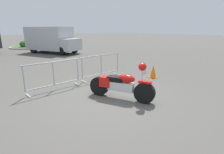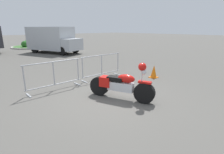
{
  "view_description": "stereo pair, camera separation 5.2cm",
  "coord_description": "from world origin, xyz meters",
  "px_view_note": "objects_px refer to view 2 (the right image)",
  "views": [
    {
      "loc": [
        -3.63,
        -3.88,
        2.22
      ],
      "look_at": [
        0.26,
        0.12,
        0.65
      ],
      "focal_mm": 28.0,
      "sensor_mm": 36.0,
      "label": 1
    },
    {
      "loc": [
        -3.59,
        -3.91,
        2.22
      ],
      "look_at": [
        0.26,
        0.12,
        0.65
      ],
      "focal_mm": 28.0,
      "sensor_mm": 36.0,
      "label": 2
    }
  ],
  "objects_px": {
    "crowd_barrier_far": "(102,66)",
    "traffic_cone": "(154,72)",
    "crowd_barrier_near": "(54,75)",
    "motorcycle": "(121,85)",
    "delivery_van": "(53,39)"
  },
  "relations": [
    {
      "from": "motorcycle",
      "to": "delivery_van",
      "type": "xyz_separation_m",
      "value": [
        3.4,
        11.79,
        0.77
      ]
    },
    {
      "from": "delivery_van",
      "to": "traffic_cone",
      "type": "height_order",
      "value": "delivery_van"
    },
    {
      "from": "crowd_barrier_near",
      "to": "traffic_cone",
      "type": "bearing_deg",
      "value": -21.55
    },
    {
      "from": "crowd_barrier_near",
      "to": "delivery_van",
      "type": "xyz_separation_m",
      "value": [
        4.54,
        9.51,
        0.69
      ]
    },
    {
      "from": "crowd_barrier_near",
      "to": "delivery_van",
      "type": "height_order",
      "value": "delivery_van"
    },
    {
      "from": "crowd_barrier_far",
      "to": "traffic_cone",
      "type": "bearing_deg",
      "value": -42.09
    },
    {
      "from": "crowd_barrier_far",
      "to": "crowd_barrier_near",
      "type": "bearing_deg",
      "value": 180.0
    },
    {
      "from": "delivery_van",
      "to": "traffic_cone",
      "type": "relative_size",
      "value": 9.09
    },
    {
      "from": "motorcycle",
      "to": "delivery_van",
      "type": "bearing_deg",
      "value": 143.09
    },
    {
      "from": "crowd_barrier_near",
      "to": "crowd_barrier_far",
      "type": "bearing_deg",
      "value": 0.0
    },
    {
      "from": "motorcycle",
      "to": "crowd_barrier_near",
      "type": "relative_size",
      "value": 1.0
    },
    {
      "from": "crowd_barrier_far",
      "to": "delivery_van",
      "type": "xyz_separation_m",
      "value": [
        2.26,
        9.51,
        0.69
      ]
    },
    {
      "from": "traffic_cone",
      "to": "motorcycle",
      "type": "bearing_deg",
      "value": -167.02
    },
    {
      "from": "crowd_barrier_far",
      "to": "traffic_cone",
      "type": "xyz_separation_m",
      "value": [
        1.77,
        -1.6,
        -0.26
      ]
    },
    {
      "from": "crowd_barrier_far",
      "to": "delivery_van",
      "type": "distance_m",
      "value": 9.8
    }
  ]
}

